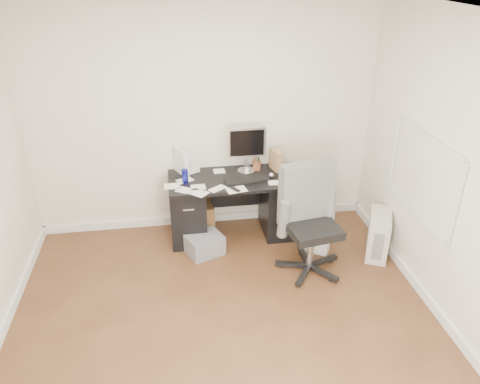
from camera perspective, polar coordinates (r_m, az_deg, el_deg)
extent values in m
plane|color=#422615|center=(4.42, -1.58, -16.77)|extent=(4.00, 4.00, 0.00)
cube|color=beige|center=(5.44, -4.45, 8.80)|extent=(4.00, 0.02, 2.70)
cube|color=beige|center=(4.30, 25.65, 0.85)|extent=(0.02, 4.00, 2.70)
cube|color=white|center=(3.19, -2.24, 20.61)|extent=(4.00, 4.00, 0.02)
cube|color=silver|center=(5.97, -3.99, -3.16)|extent=(4.00, 0.03, 0.10)
cube|color=silver|center=(4.96, 22.44, -12.73)|extent=(0.03, 4.00, 0.10)
cube|color=black|center=(5.38, -0.73, 1.53)|extent=(1.50, 0.70, 0.04)
cube|color=black|center=(5.52, -6.37, -2.36)|extent=(0.40, 0.60, 0.71)
cube|color=black|center=(5.65, 4.83, -1.53)|extent=(0.40, 0.60, 0.71)
cube|color=black|center=(5.80, -1.17, 0.49)|extent=(0.70, 0.03, 0.51)
cube|color=black|center=(5.31, 0.84, 1.54)|extent=(0.51, 0.25, 0.03)
sphere|color=silver|center=(5.38, 3.83, 2.06)|extent=(0.06, 0.06, 0.06)
cylinder|color=#151891|center=(5.27, -6.73, 1.95)|extent=(0.09, 0.09, 0.16)
cube|color=silver|center=(5.48, -7.23, 3.76)|extent=(0.23, 0.29, 0.30)
cube|color=#967148|center=(5.56, 4.39, 3.90)|extent=(0.15, 0.22, 0.24)
cube|color=yellow|center=(5.32, 6.12, 1.54)|extent=(0.26, 0.29, 0.04)
cube|color=#AFA99E|center=(5.48, 16.53, -4.97)|extent=(0.41, 0.55, 0.50)
cube|color=silver|center=(5.39, 9.35, -5.41)|extent=(0.35, 0.32, 0.38)
cube|color=#482F15|center=(5.68, -5.46, -3.16)|extent=(0.44, 0.44, 0.40)
cube|color=#5B5C60|center=(5.35, -4.36, -6.38)|extent=(0.48, 0.44, 0.23)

